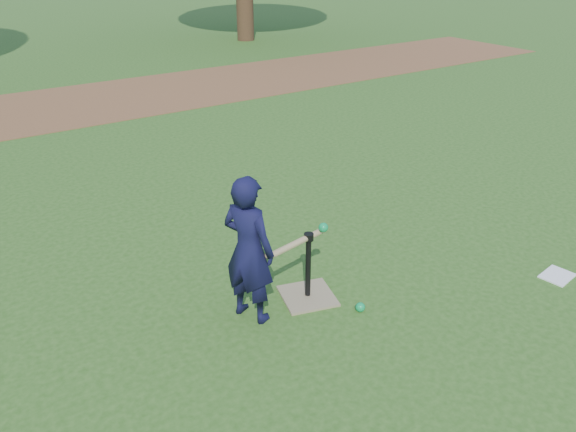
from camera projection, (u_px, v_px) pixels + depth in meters
ground at (295, 313)px, 4.58m from camera, size 80.00×80.00×0.00m
dirt_strip at (60, 107)px, 10.15m from camera, size 24.00×3.00×0.01m
child at (249, 250)px, 4.29m from camera, size 0.45×0.53×1.22m
wiffle_ball_ground at (360, 307)px, 4.59m from camera, size 0.08×0.08×0.08m
clipboard at (557, 276)px, 5.08m from camera, size 0.33×0.27×0.01m
batting_tee at (308, 286)px, 4.74m from camera, size 0.53×0.53×0.61m
swing_action at (300, 240)px, 4.46m from camera, size 0.63×0.16×0.13m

